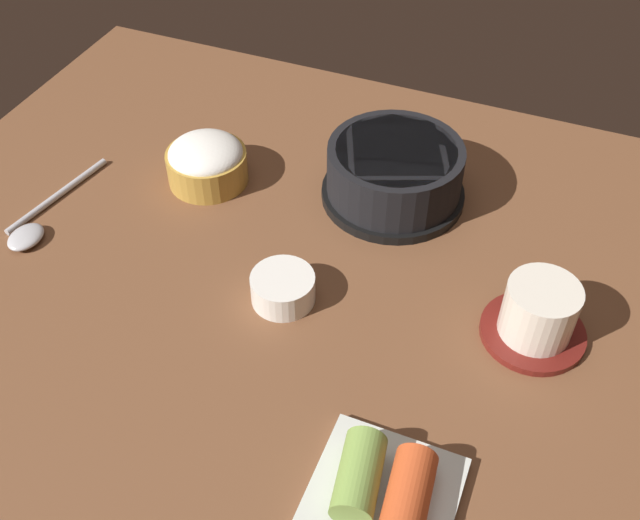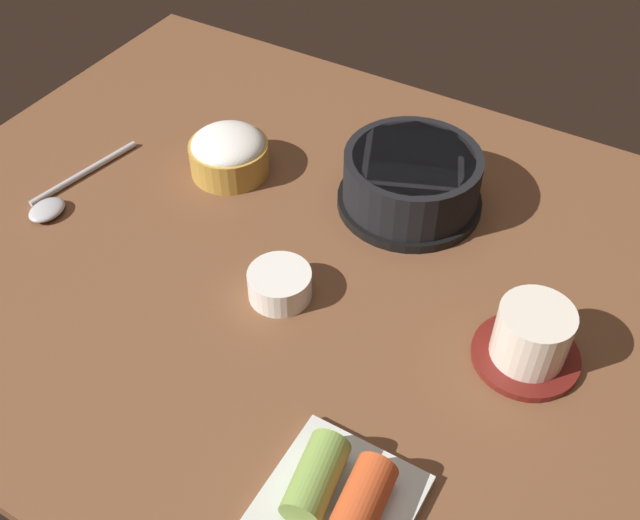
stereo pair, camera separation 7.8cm
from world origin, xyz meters
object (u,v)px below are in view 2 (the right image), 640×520
tea_cup_with_saucer (531,338)px  kimchi_plate (338,496)px  rice_bowl (229,152)px  banchan_cup_center (280,283)px  spoon (60,197)px  stone_pot (411,180)px

tea_cup_with_saucer → kimchi_plate: tea_cup_with_saucer is taller
rice_bowl → kimchi_plate: size_ratio=0.81×
banchan_cup_center → spoon: (-31.05, -0.55, -1.11)cm
stone_pot → rice_bowl: size_ratio=1.75×
stone_pot → rice_bowl: 22.87cm
tea_cup_with_saucer → spoon: size_ratio=0.59×
rice_bowl → banchan_cup_center: (16.72, -14.64, -1.17)cm
banchan_cup_center → kimchi_plate: bearing=-46.2°
rice_bowl → kimchi_plate: (33.68, -32.33, -1.10)cm
rice_bowl → spoon: 21.00cm
stone_pot → tea_cup_with_saucer: (19.77, -15.16, -0.57)cm
stone_pot → banchan_cup_center: bearing=-105.2°
tea_cup_with_saucer → spoon: bearing=-174.4°
stone_pot → tea_cup_with_saucer: bearing=-37.5°
tea_cup_with_saucer → stone_pot: bearing=142.5°
tea_cup_with_saucer → banchan_cup_center: bearing=-168.8°
rice_bowl → tea_cup_with_saucer: (41.95, -9.64, 0.25)cm
stone_pot → tea_cup_with_saucer: 24.92cm
rice_bowl → spoon: rice_bowl is taller
banchan_cup_center → stone_pot: bearing=74.8°
stone_pot → rice_bowl: stone_pot is taller
rice_bowl → tea_cup_with_saucer: bearing=-12.9°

